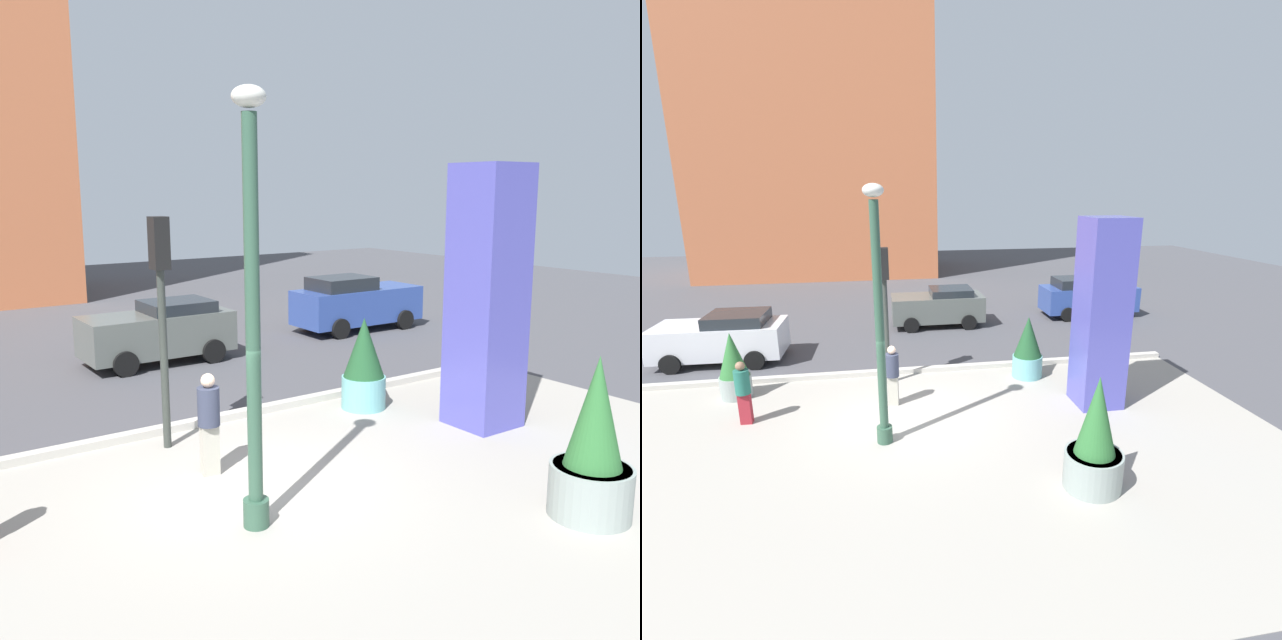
{
  "view_description": "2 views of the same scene",
  "coord_description": "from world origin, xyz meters",
  "views": [
    {
      "loc": [
        -4.96,
        -8.86,
        4.57
      ],
      "look_at": [
        1.65,
        0.55,
        2.4
      ],
      "focal_mm": 38.91,
      "sensor_mm": 36.0,
      "label": 1
    },
    {
      "loc": [
        -0.54,
        -11.13,
        5.72
      ],
      "look_at": [
        1.65,
        1.15,
        2.25
      ],
      "focal_mm": 26.44,
      "sensor_mm": 36.0,
      "label": 2
    }
  ],
  "objects": [
    {
      "name": "ground_plane",
      "position": [
        0.0,
        4.0,
        0.0
      ],
      "size": [
        60.0,
        60.0,
        0.0
      ],
      "primitive_type": "plane",
      "color": "#47474C"
    },
    {
      "name": "curb_strip",
      "position": [
        0.0,
        3.12,
        0.08
      ],
      "size": [
        18.0,
        0.24,
        0.16
      ],
      "primitive_type": "cube",
      "color": "#B7B2A8",
      "rests_on": "ground_plane"
    },
    {
      "name": "potted_plant_curbside",
      "position": [
        3.91,
        2.17,
        0.93
      ],
      "size": [
        0.94,
        0.94,
        1.95
      ],
      "color": "#6BB2B2",
      "rests_on": "ground_plane"
    },
    {
      "name": "lamp_post",
      "position": [
        -0.58,
        -1.1,
        2.84
      ],
      "size": [
        0.44,
        0.44,
        5.84
      ],
      "color": "#335642",
      "rests_on": "ground_plane"
    },
    {
      "name": "car_passing_lane",
      "position": [
        8.92,
        8.88,
        0.9
      ],
      "size": [
        4.3,
        1.93,
        1.8
      ],
      "color": "#2D4793",
      "rests_on": "ground_plane"
    },
    {
      "name": "traffic_light_corner",
      "position": [
        -0.4,
        2.42,
        2.81
      ],
      "size": [
        0.28,
        0.42,
        4.12
      ],
      "color": "#333833",
      "rests_on": "ground_plane"
    },
    {
      "name": "pedestrian_crossing",
      "position": [
        -0.31,
        0.87,
        0.95
      ],
      "size": [
        0.41,
        0.41,
        1.7
      ],
      "color": "#B2AD9E",
      "rests_on": "ground_plane"
    },
    {
      "name": "potted_plant_by_pillar",
      "position": [
        3.43,
        -3.55,
        0.97
      ],
      "size": [
        1.15,
        1.15,
        2.35
      ],
      "color": "gray",
      "rests_on": "ground_plane"
    },
    {
      "name": "art_pillar_blue",
      "position": [
        5.18,
        0.02,
        2.53
      ],
      "size": [
        1.17,
        1.17,
        5.06
      ],
      "primitive_type": "cube",
      "color": "#4C4CAD",
      "rests_on": "ground_plane"
    },
    {
      "name": "plaza_pavement",
      "position": [
        0.0,
        -2.0,
        0.0
      ],
      "size": [
        18.0,
        10.0,
        0.02
      ],
      "primitive_type": "cube",
      "color": "#9E998E",
      "rests_on": "ground_plane"
    },
    {
      "name": "car_curb_west",
      "position": [
        1.93,
        8.42,
        0.85
      ],
      "size": [
        3.9,
        1.97,
        1.64
      ],
      "color": "#565B56",
      "rests_on": "ground_plane"
    }
  ]
}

